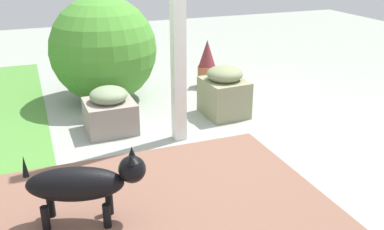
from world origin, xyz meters
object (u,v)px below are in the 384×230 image
at_px(stone_planter_nearest, 224,92).
at_px(round_shrub, 103,50).
at_px(dog, 84,183).
at_px(terracotta_pot_spiky, 207,65).
at_px(stone_planter_mid, 110,111).

distance_m(stone_planter_nearest, round_shrub, 1.32).
bearing_deg(dog, terracotta_pot_spiky, -37.85).
bearing_deg(stone_planter_nearest, dog, 130.96).
xyz_separation_m(round_shrub, terracotta_pot_spiky, (0.04, -1.17, -0.28)).
height_order(terracotta_pot_spiky, dog, terracotta_pot_spiky).
bearing_deg(dog, stone_planter_nearest, -49.04).
xyz_separation_m(stone_planter_mid, terracotta_pot_spiky, (0.86, -1.29, 0.07)).
bearing_deg(stone_planter_mid, terracotta_pot_spiky, -56.25).
bearing_deg(stone_planter_mid, dog, 163.07).
distance_m(round_shrub, terracotta_pot_spiky, 1.20).
relative_size(stone_planter_nearest, terracotta_pot_spiky, 0.89).
height_order(stone_planter_mid, terracotta_pot_spiky, terracotta_pot_spiky).
relative_size(stone_planter_nearest, dog, 0.70).
xyz_separation_m(stone_planter_nearest, dog, (-1.30, 1.49, 0.05)).
relative_size(terracotta_pot_spiky, dog, 0.79).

